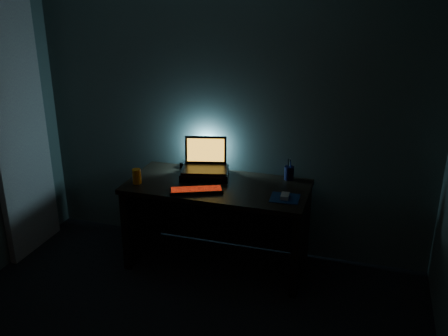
% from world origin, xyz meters
% --- Properties ---
extents(room, '(3.50, 4.00, 2.50)m').
position_xyz_m(room, '(0.00, 0.00, 1.25)').
color(room, black).
rests_on(room, ground).
extents(desk, '(1.50, 0.70, 0.75)m').
position_xyz_m(desk, '(0.00, 1.67, 0.49)').
color(desk, black).
rests_on(desk, ground).
extents(curtain, '(0.06, 0.65, 2.30)m').
position_xyz_m(curtain, '(-1.71, 1.42, 1.15)').
color(curtain, beige).
rests_on(curtain, ground).
extents(riser, '(0.46, 0.39, 0.06)m').
position_xyz_m(riser, '(-0.15, 1.75, 0.78)').
color(riser, black).
rests_on(riser, desk).
extents(laptop, '(0.43, 0.36, 0.26)m').
position_xyz_m(laptop, '(-0.17, 1.80, 0.87)').
color(laptop, black).
rests_on(laptop, riser).
extents(keyboard, '(0.44, 0.29, 0.03)m').
position_xyz_m(keyboard, '(-0.11, 1.43, 0.76)').
color(keyboard, black).
rests_on(keyboard, desk).
extents(mousepad, '(0.23, 0.21, 0.00)m').
position_xyz_m(mousepad, '(0.58, 1.51, 0.75)').
color(mousepad, '#0B224F').
rests_on(mousepad, desk).
extents(mouse, '(0.07, 0.10, 0.03)m').
position_xyz_m(mouse, '(0.58, 1.51, 0.77)').
color(mouse, '#959399').
rests_on(mouse, mousepad).
extents(pen_cup, '(0.10, 0.10, 0.11)m').
position_xyz_m(pen_cup, '(0.54, 1.90, 0.81)').
color(pen_cup, black).
rests_on(pen_cup, desk).
extents(juice_glass, '(0.08, 0.08, 0.12)m').
position_xyz_m(juice_glass, '(-0.64, 1.45, 0.81)').
color(juice_glass, orange).
rests_on(juice_glass, desk).
extents(router, '(0.18, 0.16, 0.05)m').
position_xyz_m(router, '(-0.35, 1.92, 0.77)').
color(router, black).
rests_on(router, desk).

